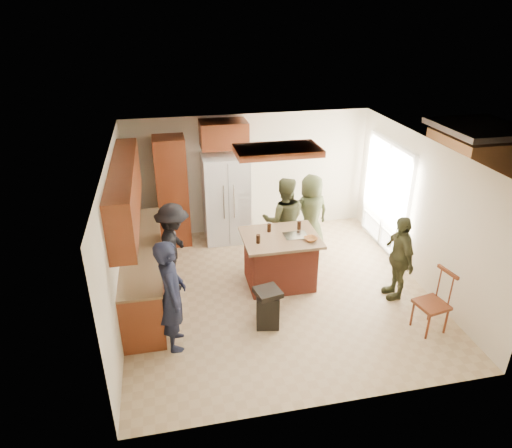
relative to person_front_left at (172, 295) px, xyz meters
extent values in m
plane|color=tan|center=(1.77, 0.98, -0.84)|extent=(5.00, 5.00, 0.00)
plane|color=white|center=(1.77, 0.98, 1.66)|extent=(5.00, 5.00, 0.00)
plane|color=beige|center=(1.77, 3.48, 0.41)|extent=(5.00, 0.00, 5.00)
plane|color=beige|center=(1.77, -1.52, 0.41)|extent=(5.00, 0.00, 5.00)
plane|color=beige|center=(-0.73, 0.98, 0.41)|extent=(0.00, 5.00, 5.00)
plane|color=beige|center=(4.27, 0.98, 0.41)|extent=(0.00, 5.00, 5.00)
cube|color=white|center=(4.25, 2.18, 0.21)|extent=(0.02, 1.60, 2.10)
cube|color=white|center=(4.23, 2.18, 0.21)|extent=(0.08, 1.72, 2.10)
cube|color=maroon|center=(1.77, 1.18, 1.60)|extent=(1.30, 0.70, 0.10)
cube|color=white|center=(1.77, 1.18, 1.54)|extent=(1.10, 0.50, 0.02)
cube|color=olive|center=(5.77, 2.18, -0.89)|extent=(3.00, 3.00, 0.10)
cube|color=#593319|center=(6.47, 2.78, 0.16)|extent=(1.40, 1.60, 2.00)
imported|color=#181C31|center=(0.00, 0.00, 0.00)|extent=(0.45, 0.62, 1.68)
imported|color=#3C4025|center=(2.13, 2.00, -0.01)|extent=(0.88, 0.63, 1.67)
imported|color=#2F361F|center=(2.75, 2.31, -0.06)|extent=(0.85, 0.65, 1.56)
imported|color=#424427|center=(3.66, 0.48, -0.11)|extent=(0.48, 0.88, 1.46)
imported|color=black|center=(0.09, 1.50, -0.07)|extent=(0.67, 1.08, 1.55)
cube|color=maroon|center=(-0.43, 1.38, -0.40)|extent=(0.60, 3.00, 0.88)
cube|color=#846B4C|center=(-0.43, 1.38, 0.06)|extent=(0.64, 3.00, 0.04)
cube|color=maroon|center=(-0.56, 1.38, 1.03)|extent=(0.35, 3.00, 0.85)
cube|color=maroon|center=(0.17, 3.18, 0.26)|extent=(0.60, 0.60, 2.20)
cube|color=maroon|center=(1.22, 3.18, 1.36)|extent=(0.90, 0.60, 0.50)
cube|color=white|center=(1.22, 3.10, 0.06)|extent=(0.90, 0.72, 1.80)
cube|color=gray|center=(1.22, 2.74, 0.06)|extent=(0.01, 0.01, 1.71)
cylinder|color=silver|center=(1.12, 2.71, 0.15)|extent=(0.02, 0.02, 0.70)
cylinder|color=silver|center=(1.32, 2.71, 0.15)|extent=(0.02, 0.02, 0.70)
cube|color=maroon|center=(1.86, 1.23, -0.40)|extent=(1.10, 0.85, 0.88)
cube|color=#86694D|center=(1.86, 1.23, 0.06)|extent=(1.28, 1.03, 0.05)
cube|color=silver|center=(2.11, 1.18, 0.10)|extent=(0.40, 0.31, 0.02)
imported|color=brown|center=(2.31, 0.98, 0.12)|extent=(0.26, 0.26, 0.05)
cylinder|color=black|center=(1.45, 1.08, 0.16)|extent=(0.07, 0.07, 0.15)
cylinder|color=black|center=(1.71, 1.44, 0.16)|extent=(0.07, 0.07, 0.15)
cylinder|color=black|center=(2.24, 1.42, 0.16)|extent=(0.07, 0.07, 0.15)
cube|color=black|center=(1.40, 0.15, -0.57)|extent=(0.40, 0.40, 0.55)
cube|color=black|center=(1.40, 0.15, -0.25)|extent=(0.43, 0.43, 0.08)
cube|color=maroon|center=(3.75, -0.45, -0.39)|extent=(0.49, 0.49, 0.05)
cylinder|color=maroon|center=(3.61, -0.65, -0.62)|extent=(0.04, 0.04, 0.44)
cylinder|color=maroon|center=(3.94, -0.58, -0.62)|extent=(0.04, 0.04, 0.44)
cylinder|color=maroon|center=(3.55, -0.31, -0.62)|extent=(0.04, 0.04, 0.44)
cylinder|color=maroon|center=(3.88, -0.25, -0.62)|extent=(0.04, 0.04, 0.44)
cube|color=maroon|center=(3.93, -0.41, 0.13)|extent=(0.11, 0.40, 0.05)
cylinder|color=maroon|center=(3.95, -0.53, -0.12)|extent=(0.03, 0.03, 0.50)
cylinder|color=maroon|center=(3.91, -0.29, -0.12)|extent=(0.03, 0.03, 0.50)
camera|label=1|loc=(0.08, -5.33, 3.64)|focal=32.00mm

